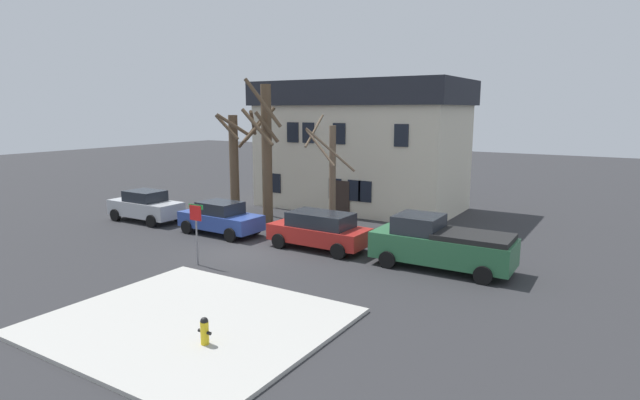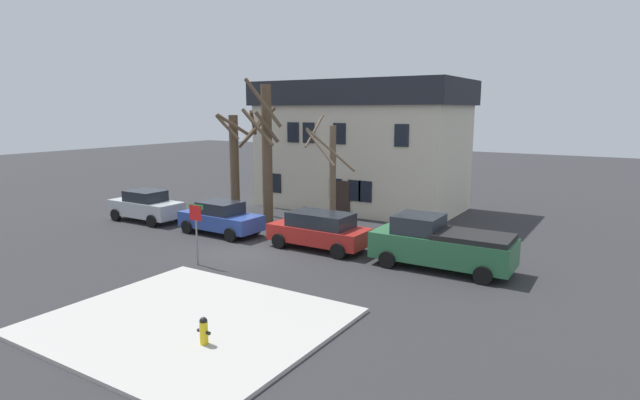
{
  "view_description": "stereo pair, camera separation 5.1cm",
  "coord_description": "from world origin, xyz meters",
  "px_view_note": "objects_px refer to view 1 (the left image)",
  "views": [
    {
      "loc": [
        14.19,
        -16.43,
        6.16
      ],
      "look_at": [
        2.54,
        2.35,
        2.22
      ],
      "focal_mm": 28.57,
      "sensor_mm": 36.0,
      "label": 1
    },
    {
      "loc": [
        14.23,
        -16.4,
        6.16
      ],
      "look_at": [
        2.54,
        2.35,
        2.22
      ],
      "focal_mm": 28.57,
      "sensor_mm": 36.0,
      "label": 2
    }
  ],
  "objects_px": {
    "tree_bare_near": "(235,160)",
    "fire_hydrant": "(205,330)",
    "tree_bare_mid": "(266,150)",
    "tree_bare_far": "(331,173)",
    "building_main": "(361,144)",
    "car_red_wagon": "(319,230)",
    "pickup_truck_green": "(441,244)",
    "car_silver_sedan": "(146,206)",
    "car_blue_sedan": "(221,218)",
    "street_sign_pole": "(196,223)"
  },
  "relations": [
    {
      "from": "tree_bare_near",
      "to": "fire_hydrant",
      "type": "relative_size",
      "value": 8.31
    },
    {
      "from": "tree_bare_mid",
      "to": "tree_bare_far",
      "type": "distance_m",
      "value": 3.94
    },
    {
      "from": "building_main",
      "to": "tree_bare_mid",
      "type": "height_order",
      "value": "building_main"
    },
    {
      "from": "fire_hydrant",
      "to": "car_red_wagon",
      "type": "bearing_deg",
      "value": 104.65
    },
    {
      "from": "tree_bare_mid",
      "to": "pickup_truck_green",
      "type": "bearing_deg",
      "value": -15.49
    },
    {
      "from": "tree_bare_near",
      "to": "pickup_truck_green",
      "type": "height_order",
      "value": "tree_bare_near"
    },
    {
      "from": "tree_bare_near",
      "to": "tree_bare_mid",
      "type": "distance_m",
      "value": 2.69
    },
    {
      "from": "building_main",
      "to": "car_silver_sedan",
      "type": "xyz_separation_m",
      "value": [
        -8.19,
        -10.07,
        -3.14
      ]
    },
    {
      "from": "tree_bare_near",
      "to": "car_silver_sedan",
      "type": "relative_size",
      "value": 1.4
    },
    {
      "from": "car_blue_sedan",
      "to": "street_sign_pole",
      "type": "bearing_deg",
      "value": -57.69
    },
    {
      "from": "fire_hydrant",
      "to": "tree_bare_mid",
      "type": "bearing_deg",
      "value": 121.45
    },
    {
      "from": "building_main",
      "to": "car_blue_sedan",
      "type": "distance_m",
      "value": 10.9
    },
    {
      "from": "car_blue_sedan",
      "to": "fire_hydrant",
      "type": "relative_size",
      "value": 5.98
    },
    {
      "from": "car_red_wagon",
      "to": "tree_bare_near",
      "type": "bearing_deg",
      "value": 156.05
    },
    {
      "from": "building_main",
      "to": "tree_bare_far",
      "type": "relative_size",
      "value": 2.16
    },
    {
      "from": "car_silver_sedan",
      "to": "pickup_truck_green",
      "type": "distance_m",
      "value": 16.8
    },
    {
      "from": "pickup_truck_green",
      "to": "street_sign_pole",
      "type": "height_order",
      "value": "street_sign_pole"
    },
    {
      "from": "pickup_truck_green",
      "to": "car_blue_sedan",
      "type": "bearing_deg",
      "value": -178.26
    },
    {
      "from": "tree_bare_mid",
      "to": "car_blue_sedan",
      "type": "distance_m",
      "value": 4.63
    },
    {
      "from": "tree_bare_near",
      "to": "tree_bare_mid",
      "type": "xyz_separation_m",
      "value": [
        2.56,
        -0.42,
        0.73
      ]
    },
    {
      "from": "car_silver_sedan",
      "to": "car_blue_sedan",
      "type": "relative_size",
      "value": 0.99
    },
    {
      "from": "pickup_truck_green",
      "to": "street_sign_pole",
      "type": "distance_m",
      "value": 9.67
    },
    {
      "from": "pickup_truck_green",
      "to": "street_sign_pole",
      "type": "relative_size",
      "value": 2.21
    },
    {
      "from": "car_red_wagon",
      "to": "pickup_truck_green",
      "type": "bearing_deg",
      "value": 0.73
    },
    {
      "from": "car_blue_sedan",
      "to": "fire_hydrant",
      "type": "height_order",
      "value": "car_blue_sedan"
    },
    {
      "from": "car_red_wagon",
      "to": "building_main",
      "type": "bearing_deg",
      "value": 107.32
    },
    {
      "from": "fire_hydrant",
      "to": "tree_bare_far",
      "type": "bearing_deg",
      "value": 107.02
    },
    {
      "from": "car_silver_sedan",
      "to": "car_red_wagon",
      "type": "height_order",
      "value": "car_silver_sedan"
    },
    {
      "from": "pickup_truck_green",
      "to": "car_silver_sedan",
      "type": "bearing_deg",
      "value": -178.96
    },
    {
      "from": "tree_bare_near",
      "to": "car_red_wagon",
      "type": "relative_size",
      "value": 1.34
    },
    {
      "from": "tree_bare_mid",
      "to": "street_sign_pole",
      "type": "xyz_separation_m",
      "value": [
        2.4,
        -7.68,
        -2.27
      ]
    },
    {
      "from": "car_silver_sedan",
      "to": "fire_hydrant",
      "type": "relative_size",
      "value": 5.95
    },
    {
      "from": "street_sign_pole",
      "to": "car_silver_sedan",
      "type": "bearing_deg",
      "value": 152.38
    },
    {
      "from": "street_sign_pole",
      "to": "tree_bare_far",
      "type": "bearing_deg",
      "value": 80.52
    },
    {
      "from": "tree_bare_near",
      "to": "car_blue_sedan",
      "type": "bearing_deg",
      "value": -59.5
    },
    {
      "from": "tree_bare_near",
      "to": "street_sign_pole",
      "type": "bearing_deg",
      "value": -58.52
    },
    {
      "from": "building_main",
      "to": "car_blue_sedan",
      "type": "xyz_separation_m",
      "value": [
        -2.58,
        -10.1,
        -3.18
      ]
    },
    {
      "from": "car_red_wagon",
      "to": "fire_hydrant",
      "type": "bearing_deg",
      "value": -75.35
    },
    {
      "from": "car_blue_sedan",
      "to": "pickup_truck_green",
      "type": "bearing_deg",
      "value": 1.74
    },
    {
      "from": "car_red_wagon",
      "to": "street_sign_pole",
      "type": "xyz_separation_m",
      "value": [
        -2.9,
        -4.61,
        0.87
      ]
    },
    {
      "from": "tree_bare_far",
      "to": "car_blue_sedan",
      "type": "height_order",
      "value": "tree_bare_far"
    },
    {
      "from": "tree_bare_mid",
      "to": "car_silver_sedan",
      "type": "relative_size",
      "value": 1.77
    },
    {
      "from": "building_main",
      "to": "tree_bare_far",
      "type": "bearing_deg",
      "value": -76.2
    },
    {
      "from": "car_silver_sedan",
      "to": "car_blue_sedan",
      "type": "height_order",
      "value": "car_silver_sedan"
    },
    {
      "from": "car_silver_sedan",
      "to": "pickup_truck_green",
      "type": "bearing_deg",
      "value": 1.04
    },
    {
      "from": "tree_bare_near",
      "to": "tree_bare_mid",
      "type": "height_order",
      "value": "tree_bare_mid"
    },
    {
      "from": "car_silver_sedan",
      "to": "street_sign_pole",
      "type": "relative_size",
      "value": 1.77
    },
    {
      "from": "street_sign_pole",
      "to": "fire_hydrant",
      "type": "bearing_deg",
      "value": -43.43
    },
    {
      "from": "building_main",
      "to": "fire_hydrant",
      "type": "height_order",
      "value": "building_main"
    },
    {
      "from": "tree_bare_near",
      "to": "fire_hydrant",
      "type": "height_order",
      "value": "tree_bare_near"
    }
  ]
}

